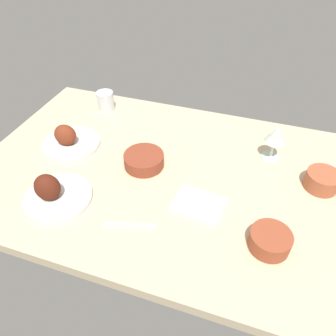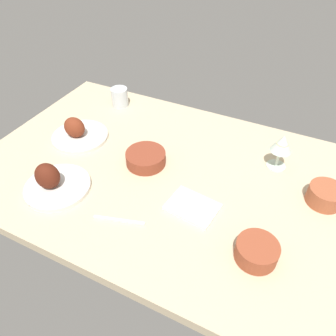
{
  "view_description": "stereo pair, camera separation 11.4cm",
  "coord_description": "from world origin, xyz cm",
  "px_view_note": "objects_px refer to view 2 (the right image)",
  "views": [
    {
      "loc": [
        26.85,
        -80.76,
        81.95
      ],
      "look_at": [
        0.0,
        0.0,
        6.0
      ],
      "focal_mm": 34.1,
      "sensor_mm": 36.0,
      "label": 1
    },
    {
      "loc": [
        37.4,
        -76.45,
        81.95
      ],
      "look_at": [
        0.0,
        0.0,
        6.0
      ],
      "focal_mm": 34.1,
      "sensor_mm": 36.0,
      "label": 2
    }
  ],
  "objects_px": {
    "bowl_onions": "(326,195)",
    "water_tumbler": "(120,97)",
    "wine_glass": "(282,145)",
    "fork_loose": "(119,220)",
    "folded_napkin": "(193,207)",
    "plate_center_main": "(53,182)",
    "bowl_soup": "(257,251)",
    "plate_far_side": "(78,133)",
    "bowl_potatoes": "(146,158)"
  },
  "relations": [
    {
      "from": "bowl_onions",
      "to": "water_tumbler",
      "type": "distance_m",
      "value": 0.95
    },
    {
      "from": "wine_glass",
      "to": "fork_loose",
      "type": "bearing_deg",
      "value": -128.89
    },
    {
      "from": "wine_glass",
      "to": "folded_napkin",
      "type": "bearing_deg",
      "value": -121.4
    },
    {
      "from": "plate_center_main",
      "to": "bowl_onions",
      "type": "xyz_separation_m",
      "value": [
        0.83,
        0.34,
        0.0
      ]
    },
    {
      "from": "wine_glass",
      "to": "folded_napkin",
      "type": "height_order",
      "value": "wine_glass"
    },
    {
      "from": "bowl_onions",
      "to": "bowl_soup",
      "type": "bearing_deg",
      "value": -115.71
    },
    {
      "from": "plate_far_side",
      "to": "plate_center_main",
      "type": "bearing_deg",
      "value": -68.09
    },
    {
      "from": "bowl_onions",
      "to": "fork_loose",
      "type": "height_order",
      "value": "bowl_onions"
    },
    {
      "from": "plate_center_main",
      "to": "wine_glass",
      "type": "distance_m",
      "value": 0.8
    },
    {
      "from": "bowl_potatoes",
      "to": "wine_glass",
      "type": "xyz_separation_m",
      "value": [
        0.44,
        0.19,
        0.07
      ]
    },
    {
      "from": "bowl_soup",
      "to": "bowl_potatoes",
      "type": "xyz_separation_m",
      "value": [
        -0.47,
        0.22,
        -0.0
      ]
    },
    {
      "from": "plate_far_side",
      "to": "fork_loose",
      "type": "bearing_deg",
      "value": -37.55
    },
    {
      "from": "bowl_soup",
      "to": "water_tumbler",
      "type": "distance_m",
      "value": 0.94
    },
    {
      "from": "water_tumbler",
      "to": "folded_napkin",
      "type": "distance_m",
      "value": 0.71
    },
    {
      "from": "plate_center_main",
      "to": "bowl_soup",
      "type": "xyz_separation_m",
      "value": [
        0.68,
        0.04,
        0.0
      ]
    },
    {
      "from": "water_tumbler",
      "to": "fork_loose",
      "type": "xyz_separation_m",
      "value": [
        0.37,
        -0.59,
        -0.04
      ]
    },
    {
      "from": "folded_napkin",
      "to": "fork_loose",
      "type": "bearing_deg",
      "value": -140.99
    },
    {
      "from": "water_tumbler",
      "to": "folded_napkin",
      "type": "bearing_deg",
      "value": -38.61
    },
    {
      "from": "bowl_soup",
      "to": "folded_napkin",
      "type": "relative_size",
      "value": 0.75
    },
    {
      "from": "plate_center_main",
      "to": "wine_glass",
      "type": "relative_size",
      "value": 1.59
    },
    {
      "from": "folded_napkin",
      "to": "plate_center_main",
      "type": "bearing_deg",
      "value": -164.76
    },
    {
      "from": "bowl_soup",
      "to": "water_tumbler",
      "type": "height_order",
      "value": "water_tumbler"
    },
    {
      "from": "bowl_potatoes",
      "to": "fork_loose",
      "type": "distance_m",
      "value": 0.28
    },
    {
      "from": "bowl_potatoes",
      "to": "wine_glass",
      "type": "bearing_deg",
      "value": 23.91
    },
    {
      "from": "bowl_onions",
      "to": "folded_napkin",
      "type": "distance_m",
      "value": 0.43
    },
    {
      "from": "plate_far_side",
      "to": "folded_napkin",
      "type": "distance_m",
      "value": 0.58
    },
    {
      "from": "bowl_potatoes",
      "to": "fork_loose",
      "type": "height_order",
      "value": "bowl_potatoes"
    },
    {
      "from": "bowl_soup",
      "to": "wine_glass",
      "type": "xyz_separation_m",
      "value": [
        -0.03,
        0.41,
        0.07
      ]
    },
    {
      "from": "plate_center_main",
      "to": "water_tumbler",
      "type": "relative_size",
      "value": 2.59
    },
    {
      "from": "plate_center_main",
      "to": "bowl_soup",
      "type": "bearing_deg",
      "value": 2.94
    },
    {
      "from": "plate_center_main",
      "to": "folded_napkin",
      "type": "distance_m",
      "value": 0.47
    },
    {
      "from": "fork_loose",
      "to": "plate_center_main",
      "type": "bearing_deg",
      "value": 158.91
    },
    {
      "from": "bowl_onions",
      "to": "bowl_potatoes",
      "type": "distance_m",
      "value": 0.62
    },
    {
      "from": "plate_far_side",
      "to": "wine_glass",
      "type": "relative_size",
      "value": 1.61
    },
    {
      "from": "plate_far_side",
      "to": "bowl_soup",
      "type": "distance_m",
      "value": 0.83
    },
    {
      "from": "bowl_onions",
      "to": "water_tumbler",
      "type": "relative_size",
      "value": 1.31
    },
    {
      "from": "bowl_potatoes",
      "to": "water_tumbler",
      "type": "bearing_deg",
      "value": 134.82
    },
    {
      "from": "wine_glass",
      "to": "water_tumbler",
      "type": "bearing_deg",
      "value": 171.08
    },
    {
      "from": "bowl_onions",
      "to": "folded_napkin",
      "type": "height_order",
      "value": "bowl_onions"
    },
    {
      "from": "bowl_soup",
      "to": "bowl_potatoes",
      "type": "height_order",
      "value": "bowl_soup"
    },
    {
      "from": "bowl_soup",
      "to": "bowl_potatoes",
      "type": "bearing_deg",
      "value": 155.06
    },
    {
      "from": "wine_glass",
      "to": "fork_loose",
      "type": "height_order",
      "value": "wine_glass"
    },
    {
      "from": "plate_far_side",
      "to": "bowl_potatoes",
      "type": "bearing_deg",
      "value": -2.89
    },
    {
      "from": "bowl_onions",
      "to": "wine_glass",
      "type": "xyz_separation_m",
      "value": [
        -0.18,
        0.11,
        0.07
      ]
    },
    {
      "from": "plate_far_side",
      "to": "water_tumbler",
      "type": "bearing_deg",
      "value": 87.65
    },
    {
      "from": "bowl_potatoes",
      "to": "wine_glass",
      "type": "relative_size",
      "value": 1.05
    },
    {
      "from": "bowl_onions",
      "to": "bowl_soup",
      "type": "relative_size",
      "value": 0.95
    },
    {
      "from": "plate_far_side",
      "to": "wine_glass",
      "type": "xyz_separation_m",
      "value": [
        0.76,
        0.18,
        0.07
      ]
    },
    {
      "from": "plate_far_side",
      "to": "bowl_onions",
      "type": "height_order",
      "value": "plate_far_side"
    },
    {
      "from": "folded_napkin",
      "to": "bowl_onions",
      "type": "bearing_deg",
      "value": 29.84
    }
  ]
}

